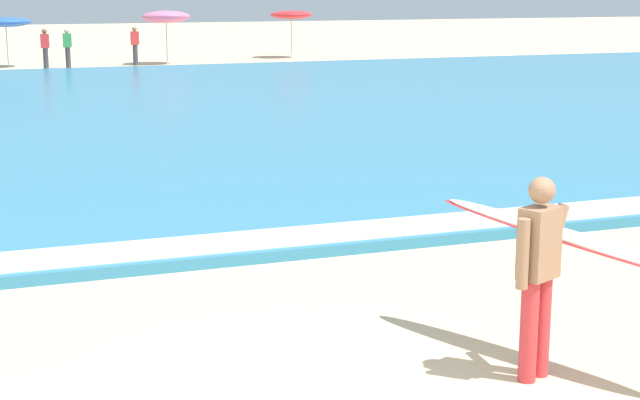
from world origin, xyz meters
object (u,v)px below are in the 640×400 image
at_px(beach_umbrella_2, 6,22).
at_px(beach_umbrella_4, 291,15).
at_px(beachgoer_near_row_right, 135,45).
at_px(beachgoer_near_row_mid, 68,47).
at_px(beach_umbrella_3, 166,17).
at_px(surfer_with_board, 556,254).
at_px(beachgoer_near_row_left, 45,48).

xyz_separation_m(beach_umbrella_2, beach_umbrella_4, (12.34, 1.15, 0.13)).
xyz_separation_m(beach_umbrella_2, beachgoer_near_row_right, (4.97, -0.73, -0.94)).
relative_size(beach_umbrella_2, beachgoer_near_row_mid, 1.27).
xyz_separation_m(beach_umbrella_2, beach_umbrella_3, (6.31, -0.59, 0.15)).
bearing_deg(surfer_with_board, beach_umbrella_3, 83.98).
relative_size(surfer_with_board, beachgoer_near_row_left, 1.68).
bearing_deg(surfer_with_board, beach_umbrella_4, 74.99).
height_order(beachgoer_near_row_left, beachgoer_near_row_right, same).
bearing_deg(beach_umbrella_2, beach_umbrella_4, 5.31).
distance_m(beach_umbrella_4, beachgoer_near_row_right, 7.68).
bearing_deg(beachgoer_near_row_right, beachgoer_near_row_mid, -164.29).
height_order(beachgoer_near_row_left, beachgoer_near_row_mid, same).
height_order(beach_umbrella_3, beach_umbrella_4, beach_umbrella_3).
xyz_separation_m(surfer_with_board, beachgoer_near_row_mid, (-0.51, 33.25, -0.19)).
relative_size(beach_umbrella_3, beach_umbrella_4, 1.06).
bearing_deg(beachgoer_near_row_right, beachgoer_near_row_left, -166.44).
bearing_deg(beach_umbrella_2, beach_umbrella_3, -5.35).
bearing_deg(beachgoer_near_row_mid, beach_umbrella_4, 14.70).
bearing_deg(beach_umbrella_2, beachgoer_near_row_left, -50.40).
distance_m(beach_umbrella_2, beach_umbrella_3, 6.34).
height_order(beach_umbrella_2, beach_umbrella_3, beach_umbrella_3).
distance_m(beach_umbrella_4, beachgoer_near_row_left, 11.40).
relative_size(beach_umbrella_4, beachgoer_near_row_left, 1.35).
bearing_deg(beachgoer_near_row_left, beach_umbrella_3, 11.58).
height_order(beach_umbrella_4, beachgoer_near_row_right, beach_umbrella_4).
xyz_separation_m(beachgoer_near_row_left, beachgoer_near_row_mid, (0.86, 0.10, 0.00)).
xyz_separation_m(beach_umbrella_3, beachgoer_near_row_mid, (-4.12, -0.92, -1.09)).
relative_size(beachgoer_near_row_left, beachgoer_near_row_right, 1.00).
bearing_deg(beachgoer_near_row_mid, beach_umbrella_3, 12.64).
xyz_separation_m(surfer_with_board, beach_umbrella_2, (-2.71, 34.77, 0.75)).
height_order(beach_umbrella_4, beachgoer_near_row_mid, beach_umbrella_4).
bearing_deg(beach_umbrella_2, beachgoer_near_row_right, -8.41).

